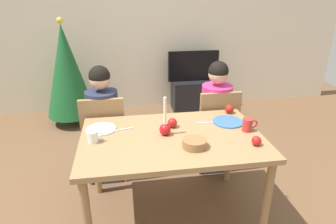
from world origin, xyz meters
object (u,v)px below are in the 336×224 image
at_px(dining_table, 172,146).
at_px(apple_by_left_plate, 229,109).
at_px(tv_stand, 192,95).
at_px(christmas_tree, 67,71).
at_px(tv, 193,66).
at_px(apple_by_right_mug, 172,123).
at_px(candle_centerpiece, 165,127).
at_px(chair_right, 216,126).
at_px(plate_right, 228,122).
at_px(mug_left, 93,137).
at_px(bowl_walnuts, 194,143).
at_px(chair_left, 105,133).
at_px(mug_right, 248,125).
at_px(person_left_child, 104,127).
at_px(apple_near_candle, 256,141).
at_px(plate_left, 101,129).

height_order(dining_table, apple_by_left_plate, apple_by_left_plate).
height_order(tv_stand, christmas_tree, christmas_tree).
height_order(tv_stand, tv, tv).
bearing_deg(apple_by_right_mug, candle_centerpiece, -122.55).
relative_size(candle_centerpiece, apple_by_left_plate, 3.89).
height_order(chair_right, plate_right, chair_right).
relative_size(christmas_tree, plate_right, 5.71).
relative_size(tv_stand, apple_by_left_plate, 8.02).
relative_size(chair_right, tv_stand, 1.41).
distance_m(tv_stand, mug_left, 2.71).
bearing_deg(bowl_walnuts, chair_left, 130.85).
distance_m(chair_left, mug_right, 1.35).
height_order(chair_left, bowl_walnuts, chair_left).
distance_m(person_left_child, mug_right, 1.35).
xyz_separation_m(bowl_walnuts, apple_by_right_mug, (-0.10, 0.35, 0.01)).
distance_m(candle_centerpiece, plate_right, 0.58).
bearing_deg(chair_left, mug_left, -93.02).
height_order(tv, candle_centerpiece, candle_centerpiece).
bearing_deg(tv_stand, apple_by_right_mug, -108.05).
distance_m(plate_right, apple_by_right_mug, 0.48).
bearing_deg(christmas_tree, plate_right, -49.57).
bearing_deg(bowl_walnuts, person_left_child, 129.72).
height_order(plate_right, apple_near_candle, apple_near_candle).
height_order(mug_right, apple_near_candle, mug_right).
relative_size(chair_left, apple_by_left_plate, 11.28).
relative_size(plate_right, apple_by_left_plate, 3.23).
distance_m(plate_right, bowl_walnuts, 0.53).
distance_m(chair_right, candle_centerpiece, 0.89).
height_order(plate_right, apple_by_right_mug, apple_by_right_mug).
relative_size(bowl_walnuts, apple_by_left_plate, 2.19).
height_order(tv_stand, plate_left, plate_left).
distance_m(chair_left, person_left_child, 0.07).
distance_m(apple_near_candle, apple_by_left_plate, 0.60).
bearing_deg(chair_right, candle_centerpiece, -136.80).
xyz_separation_m(chair_left, apple_by_right_mug, (0.59, -0.45, 0.28)).
relative_size(plate_left, mug_right, 1.92).
height_order(candle_centerpiece, mug_right, candle_centerpiece).
height_order(mug_left, bowl_walnuts, mug_left).
relative_size(dining_table, person_left_child, 1.19).
relative_size(tv, apple_by_right_mug, 10.00).
bearing_deg(person_left_child, chair_left, -90.00).
xyz_separation_m(tv, apple_by_left_plate, (-0.13, -1.93, 0.08)).
xyz_separation_m(tv, plate_right, (-0.21, -2.12, 0.05)).
bearing_deg(person_left_child, chair_right, -1.66).
bearing_deg(apple_by_left_plate, dining_table, -148.14).
bearing_deg(tv_stand, apple_near_candle, -93.31).
bearing_deg(person_left_child, candle_centerpiece, -49.89).
distance_m(chair_right, apple_by_left_plate, 0.37).
relative_size(chair_right, christmas_tree, 0.61).
xyz_separation_m(chair_right, person_left_child, (-1.12, 0.03, 0.06)).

